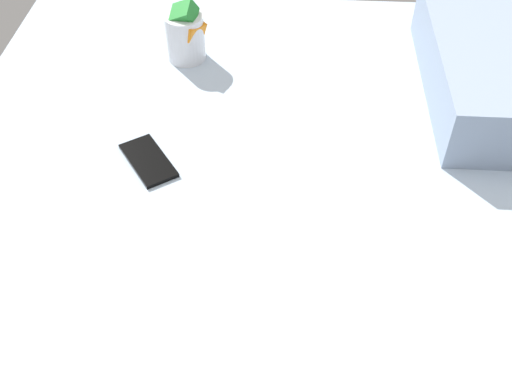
{
  "coord_description": "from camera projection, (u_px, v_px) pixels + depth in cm",
  "views": [
    {
      "loc": [
        64.57,
        -0.71,
        99.45
      ],
      "look_at": [
        -9.43,
        -5.34,
        24.0
      ],
      "focal_mm": 42.71,
      "sensor_mm": 36.0,
      "label": 1
    }
  ],
  "objects": [
    {
      "name": "bed_mattress",
      "position": [
        282.0,
        289.0,
        1.1
      ],
      "size": [
        180.0,
        140.0,
        18.0
      ],
      "primitive_type": "cube",
      "color": "silver",
      "rests_on": "ground"
    },
    {
      "name": "snack_cup",
      "position": [
        186.0,
        35.0,
        1.41
      ],
      "size": [
        9.17,
        9.92,
        14.78
      ],
      "color": "silver",
      "rests_on": "bed_mattress"
    },
    {
      "name": "cell_phone",
      "position": [
        148.0,
        160.0,
        1.2
      ],
      "size": [
        15.38,
        13.57,
        0.8
      ],
      "primitive_type": "cube",
      "rotation": [
        0.0,
        0.0,
        5.32
      ],
      "color": "black",
      "rests_on": "bed_mattress"
    }
  ]
}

